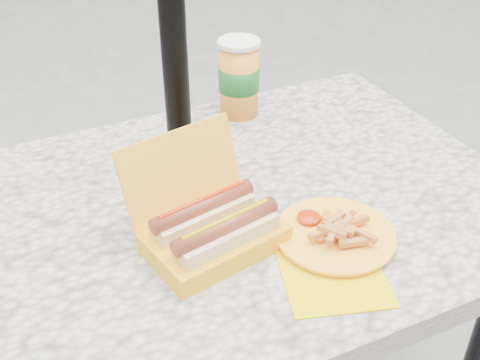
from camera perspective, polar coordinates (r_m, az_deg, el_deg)
name	(u,v)px	position (r m, az deg, el deg)	size (l,w,h in m)	color
picnic_table	(213,250)	(1.21, -2.57, -6.67)	(1.20, 0.80, 0.75)	beige
umbrella_pole	(171,1)	(1.12, -6.56, 16.55)	(0.05, 0.05, 2.20)	black
hotdog_box	(212,227)	(1.03, -2.68, -4.51)	(0.26, 0.24, 0.18)	#FFAE27
fries_plate	(335,236)	(1.07, 8.97, -5.31)	(0.27, 0.29, 0.04)	#E5C900
soda_cup	(239,78)	(1.42, -0.10, 9.65)	(0.10, 0.10, 0.18)	orange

